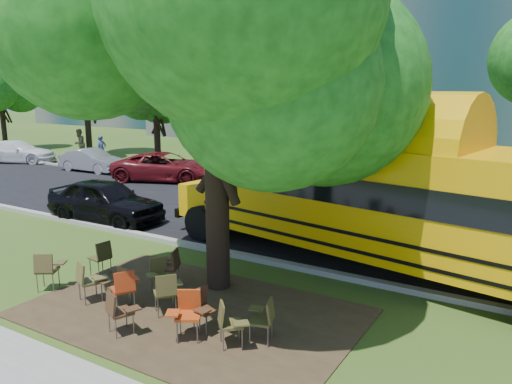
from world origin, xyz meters
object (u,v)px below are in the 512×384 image
Objects in this scene: chair_2 at (125,286)px; bg_car_silver at (91,160)px; chair_5 at (187,310)px; chair_7 at (228,321)px; chair_11 at (167,289)px; chair_0 at (47,267)px; pedestrian_b at (79,143)px; main_tree at (215,68)px; school_bus at (412,203)px; chair_8 at (102,254)px; bg_car_red at (165,167)px; black_car at (105,200)px; chair_1 at (87,278)px; chair_10 at (159,272)px; chair_12 at (203,305)px; chair_9 at (171,264)px; chair_3 at (119,283)px; bg_car_white at (17,152)px; pedestrian_a at (102,150)px; chair_6 at (264,316)px; chair_4 at (118,309)px.

bg_car_silver is at bearing 81.79° from chair_2.
chair_7 is (0.88, 0.11, -0.05)m from chair_5.
chair_2 is at bearing 147.95° from chair_11.
chair_0 is at bearing 137.63° from chair_11.
main_tree is at bearing 38.40° from pedestrian_b.
school_bus is 15.01× the size of chair_8.
school_bus is 15.57m from bg_car_red.
pedestrian_b is at bearing 58.31° from chair_8.
chair_5 is 9.44m from black_car.
bg_car_red is at bearing -78.17° from chair_5.
chair_2 is at bearing -113.65° from chair_8.
chair_5 is 0.18× the size of bg_car_red.
chair_1 is 1.10× the size of chair_10.
chair_2 is 1.07× the size of chair_12.
bg_car_red is (-13.97, 6.78, -1.20)m from school_bus.
chair_9 is (2.34, 1.70, -0.00)m from chair_0.
black_car is at bearing -34.21° from chair_3.
school_bus is at bearing 48.35° from pedestrian_b.
chair_1 is at bearing 128.72° from chair_2.
chair_0 is 3.32m from chair_11.
bg_car_white is 2.72× the size of pedestrian_a.
main_tree is at bearing 35.63° from chair_6.
chair_12 is 0.22× the size of bg_car_silver.
pedestrian_b is (-22.63, 15.56, 0.42)m from chair_7.
bg_car_red is (-11.26, 11.80, 0.19)m from chair_12.
black_car is at bearing -91.93° from chair_10.
chair_5 is 1.04× the size of chair_8.
bg_car_silver is at bearing -166.69° from chair_7.
chair_7 is 1.01× the size of chair_12.
chair_1 is 0.24× the size of bg_car_silver.
main_tree reaches higher than chair_7.
chair_6 is at bearing -118.50° from black_car.
chair_10 is (-1.90, 1.32, -0.06)m from chair_5.
chair_9 is 0.48× the size of pedestrian_b.
pedestrian_a is at bearing 46.34° from black_car.
bg_car_white is (-21.41, 10.33, 0.11)m from chair_9.
chair_8 is at bearing 32.45° from pedestrian_b.
school_bus reaches higher than chair_3.
black_car is at bearing 95.92° from chair_11.
chair_4 is 0.17× the size of bg_car_red.
main_tree reaches higher than chair_3.
chair_4 is 1.02× the size of chair_6.
chair_5 is 1.47m from chair_6.
chair_12 is at bearing -118.77° from pedestrian_a.
bg_car_white is (-22.14, 12.74, 0.13)m from chair_4.
chair_7 is at bearing -118.17° from pedestrian_a.
chair_6 is at bearing -116.56° from pedestrian_a.
chair_5 is (0.94, -2.36, -4.56)m from main_tree.
chair_6 is (3.61, 0.18, 0.03)m from chair_3.
bg_car_silver is at bearing 160.92° from chair_1.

